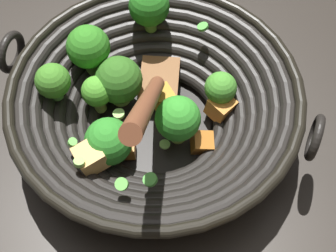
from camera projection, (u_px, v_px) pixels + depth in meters
ground_plane at (156, 130)px, 0.65m from camera, size 4.00×4.00×0.00m
wok at (153, 103)px, 0.60m from camera, size 0.35×0.35×0.25m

